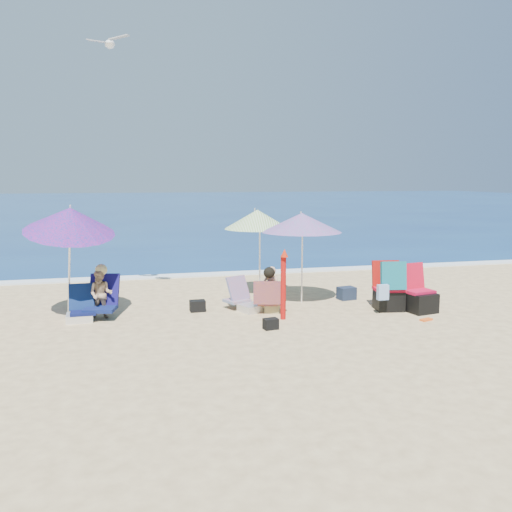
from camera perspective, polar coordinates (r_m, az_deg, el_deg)
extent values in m
plane|color=#D8BC84|center=(9.82, 3.09, -7.13)|extent=(120.00, 120.00, 0.00)
cube|color=navy|center=(54.20, -10.65, 5.40)|extent=(120.00, 80.00, 0.12)
cube|color=white|center=(14.66, -2.60, -1.87)|extent=(120.00, 0.50, 0.04)
cylinder|color=white|center=(11.24, 4.92, -0.57)|extent=(0.03, 0.03, 1.76)
cone|color=#EA1F97|center=(11.16, 4.88, 3.56)|extent=(1.74, 1.74, 0.40)
cylinder|color=silver|center=(11.16, 4.80, 4.47)|extent=(0.03, 0.03, 0.11)
cylinder|color=white|center=(11.85, 0.40, -0.03)|extent=(0.04, 0.04, 1.78)
cone|color=#4C9316|center=(11.81, 0.15, 3.93)|extent=(1.87, 1.87, 0.42)
cylinder|color=silver|center=(11.85, -0.14, 4.85)|extent=(0.04, 0.04, 0.11)
cylinder|color=white|center=(10.64, -19.23, -1.15)|extent=(0.21, 0.48, 1.85)
cone|color=#A71779|center=(10.44, -19.17, 3.63)|extent=(2.13, 2.17, 0.86)
cylinder|color=white|center=(10.51, -19.13, 4.82)|extent=(0.05, 0.07, 0.13)
cylinder|color=#AC0F0C|center=(9.95, 2.92, -3.36)|extent=(0.11, 0.11, 1.20)
cone|color=red|center=(9.81, 3.05, 0.33)|extent=(0.15, 0.15, 0.15)
cube|color=#0B1241|center=(10.40, -17.87, -5.73)|extent=(0.47, 0.41, 0.05)
cube|color=#0D204A|center=(10.58, -18.06, -4.14)|extent=(0.46, 0.28, 0.48)
cube|color=white|center=(10.43, -18.22, -6.21)|extent=(0.49, 0.43, 0.14)
cube|color=#D8514C|center=(10.85, -2.04, -4.75)|extent=(0.57, 0.55, 0.05)
cube|color=#BF4943|center=(10.87, -1.92, -3.42)|extent=(0.52, 0.42, 0.48)
cube|color=silver|center=(10.63, -0.39, -5.52)|extent=(0.60, 0.57, 0.14)
cube|color=#B80D33|center=(11.06, 16.81, -3.58)|extent=(0.62, 0.57, 0.06)
cube|color=red|center=(11.13, 16.29, -2.09)|extent=(0.55, 0.25, 0.54)
cube|color=black|center=(11.01, 17.15, -4.77)|extent=(0.60, 0.55, 0.38)
cube|color=red|center=(11.01, 13.93, -3.47)|extent=(0.62, 0.57, 0.06)
cube|color=#9F100B|center=(11.17, 13.61, -1.85)|extent=(0.57, 0.24, 0.55)
cube|color=black|center=(11.04, 13.92, -4.58)|extent=(0.60, 0.55, 0.39)
cube|color=#097979|center=(10.72, 14.40, -2.04)|extent=(0.51, 0.25, 0.56)
cube|color=#88A9DA|center=(10.57, 13.33, -3.77)|extent=(0.22, 0.10, 0.29)
imported|color=tan|center=(10.54, 1.64, -3.52)|extent=(0.38, 0.30, 0.90)
cube|color=#4B1070|center=(10.61, 1.55, -4.94)|extent=(0.60, 0.56, 0.06)
cube|color=#270D5F|center=(10.35, 1.46, -3.92)|extent=(0.66, 0.38, 0.46)
sphere|color=black|center=(10.33, 1.41, -1.78)|extent=(0.22, 0.22, 0.22)
imported|color=tan|center=(10.45, -16.16, -3.93)|extent=(0.51, 0.43, 0.91)
cube|color=#0D194C|center=(10.43, -16.20, -5.41)|extent=(0.65, 0.60, 0.07)
cube|color=#100D4C|center=(10.66, -15.82, -3.45)|extent=(0.61, 0.43, 0.59)
sphere|color=tan|center=(10.45, -16.13, -1.42)|extent=(0.22, 0.22, 0.22)
cube|color=black|center=(10.68, -6.23, -5.29)|extent=(0.30, 0.23, 0.22)
cube|color=tan|center=(10.52, 1.74, -5.39)|extent=(0.34, 0.30, 0.24)
cube|color=#192438|center=(11.80, 9.59, -3.92)|extent=(0.40, 0.32, 0.27)
cube|color=black|center=(9.41, 1.57, -7.22)|extent=(0.27, 0.21, 0.19)
cube|color=#EF5919|center=(10.46, 17.65, -6.47)|extent=(0.27, 0.19, 0.03)
ellipsoid|color=white|center=(11.70, -15.28, 20.88)|extent=(0.34, 0.44, 0.15)
cube|color=#92949A|center=(11.62, -16.59, 21.04)|extent=(0.40, 0.26, 0.09)
cube|color=#94999D|center=(11.22, -14.36, 21.59)|extent=(0.40, 0.26, 0.09)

